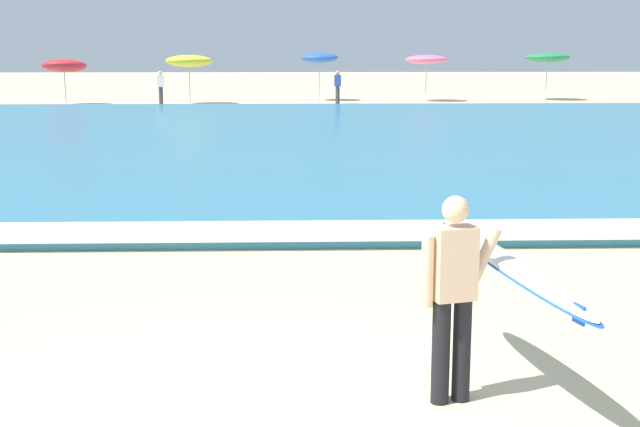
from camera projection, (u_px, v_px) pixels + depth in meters
sea at (279, 138)px, 26.20m from camera, size 120.00×28.00×0.14m
surf_foam at (264, 231)px, 13.05m from camera, size 120.00×1.46×0.01m
surfer_with_board at (481, 279)px, 7.10m from camera, size 1.25×2.60×1.73m
beach_umbrella_0 at (64, 66)px, 40.57m from camera, size 2.05×2.10×2.23m
beach_umbrella_1 at (189, 61)px, 41.06m from camera, size 2.20×2.23×2.37m
beach_umbrella_2 at (319, 58)px, 43.56m from camera, size 1.88×1.89×2.40m
beach_umbrella_3 at (427, 60)px, 43.09m from camera, size 2.09×2.10×2.31m
beach_umbrella_4 at (547, 58)px, 43.99m from camera, size 2.21×2.23×2.44m
beachgoer_near_row_left at (338, 86)px, 41.53m from camera, size 0.32×0.20×1.58m
beachgoer_near_row_mid at (161, 87)px, 40.98m from camera, size 0.32×0.20×1.58m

